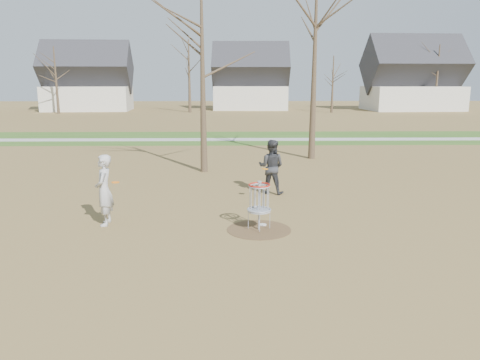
# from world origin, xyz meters

# --- Properties ---
(ground) EXTENTS (160.00, 160.00, 0.00)m
(ground) POSITION_xyz_m (0.00, 0.00, 0.00)
(ground) COLOR brown
(ground) RESTS_ON ground
(green_band) EXTENTS (160.00, 8.00, 0.01)m
(green_band) POSITION_xyz_m (0.00, 21.00, 0.01)
(green_band) COLOR #2D5119
(green_band) RESTS_ON ground
(footpath) EXTENTS (160.00, 1.50, 0.01)m
(footpath) POSITION_xyz_m (0.00, 20.00, 0.01)
(footpath) COLOR #9E9E99
(footpath) RESTS_ON green_band
(dirt_circle) EXTENTS (1.80, 1.80, 0.01)m
(dirt_circle) POSITION_xyz_m (0.00, 0.00, 0.01)
(dirt_circle) COLOR #47331E
(dirt_circle) RESTS_ON ground
(player_standing) EXTENTS (0.55, 0.78, 2.04)m
(player_standing) POSITION_xyz_m (-4.39, 0.57, 1.02)
(player_standing) COLOR #AEAEAE
(player_standing) RESTS_ON ground
(player_throwing) EXTENTS (1.15, 1.01, 1.98)m
(player_throwing) POSITION_xyz_m (0.69, 4.27, 0.99)
(player_throwing) COLOR #2E2F32
(player_throwing) RESTS_ON ground
(disc_grounded) EXTENTS (0.22, 0.22, 0.02)m
(disc_grounded) POSITION_xyz_m (0.13, 0.40, 0.02)
(disc_grounded) COLOR silver
(disc_grounded) RESTS_ON dirt_circle
(discs_in_play) EXTENTS (4.60, 2.84, 0.17)m
(discs_in_play) POSITION_xyz_m (-1.71, 1.75, 1.22)
(discs_in_play) COLOR orange
(discs_in_play) RESTS_ON ground
(disc_golf_basket) EXTENTS (0.64, 0.64, 1.35)m
(disc_golf_basket) POSITION_xyz_m (0.00, 0.00, 0.91)
(disc_golf_basket) COLOR #9EA3AD
(disc_golf_basket) RESTS_ON ground
(bare_trees) EXTENTS (52.62, 44.98, 9.00)m
(bare_trees) POSITION_xyz_m (1.78, 35.79, 5.35)
(bare_trees) COLOR #382B1E
(bare_trees) RESTS_ON ground
(houses_row) EXTENTS (56.51, 10.01, 7.26)m
(houses_row) POSITION_xyz_m (4.32, 52.56, 3.52)
(houses_row) COLOR silver
(houses_row) RESTS_ON ground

